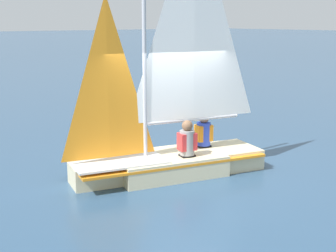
% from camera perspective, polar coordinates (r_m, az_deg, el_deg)
% --- Properties ---
extents(ground_plane, '(260.00, 260.00, 0.00)m').
position_cam_1_polar(ground_plane, '(9.73, 0.00, -5.87)').
color(ground_plane, '#2D4C6B').
extents(sailboat_main, '(4.15, 2.26, 5.48)m').
position_cam_1_polar(sailboat_main, '(9.51, 0.21, -1.06)').
color(sailboat_main, beige).
rests_on(sailboat_main, ground_plane).
extents(sailor_helm, '(0.39, 0.37, 1.16)m').
position_cam_1_polar(sailor_helm, '(9.44, 2.34, -2.53)').
color(sailor_helm, black).
rests_on(sailor_helm, ground_plane).
extents(sailor_crew, '(0.39, 0.37, 1.16)m').
position_cam_1_polar(sailor_crew, '(10.17, 4.36, -1.37)').
color(sailor_crew, black).
rests_on(sailor_crew, ground_plane).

